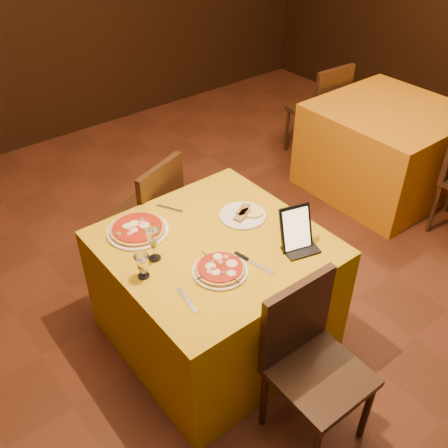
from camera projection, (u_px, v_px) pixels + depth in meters
floor at (321, 325)px, 3.20m from camera, size 6.00×7.00×0.01m
main_table at (215, 292)px, 2.91m from camera, size 1.10×1.10×0.75m
side_table at (384, 149)px, 4.27m from camera, size 1.10×1.10×0.75m
chair_main_near at (320, 376)px, 2.35m from camera, size 0.43×0.43×0.91m
chair_main_far at (142, 216)px, 3.36m from camera, size 0.53×0.53×0.91m
chair_side_far at (316, 110)px, 4.72m from camera, size 0.43×0.43×0.91m
pizza_near at (220, 270)px, 2.48m from camera, size 0.28×0.28×0.03m
pizza_far at (138, 230)px, 2.74m from camera, size 0.34×0.34×0.03m
cutlet_dish at (243, 215)px, 2.85m from camera, size 0.27×0.27×0.03m
wine_glass at (153, 244)px, 2.51m from camera, size 0.08×0.08×0.19m
water_glass at (143, 266)px, 2.43m from camera, size 0.08×0.08×0.13m
tablet at (296, 228)px, 2.58m from camera, size 0.19×0.14×0.23m
knife at (254, 264)px, 2.53m from camera, size 0.07×0.24×0.01m
fork_near at (187, 300)px, 2.33m from camera, size 0.04×0.18×0.01m
fork_far at (170, 208)px, 2.92m from camera, size 0.10×0.16×0.01m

